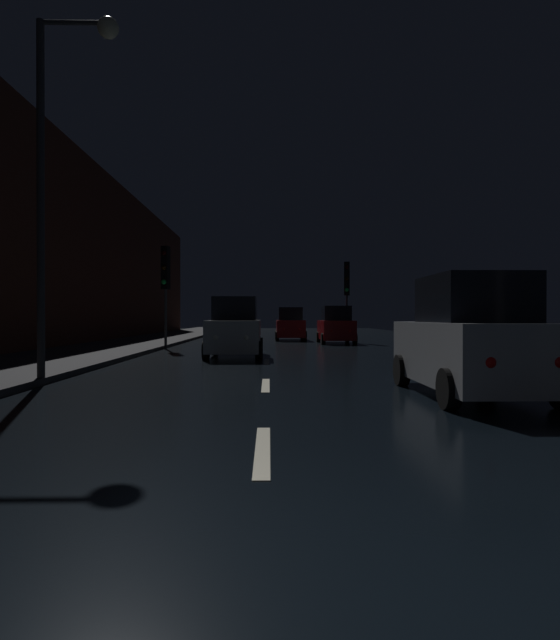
{
  "coord_description": "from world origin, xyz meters",
  "views": [
    {
      "loc": [
        0.07,
        -2.71,
        1.41
      ],
      "look_at": [
        0.38,
        12.65,
        1.33
      ],
      "focal_mm": 30.31,
      "sensor_mm": 36.0,
      "label": 1
    }
  ],
  "objects_px": {
    "traffic_light_far_right": "(347,284)",
    "traffic_light_far_left": "(165,275)",
    "car_parked_right_far": "(336,326)",
    "car_distant_taillights": "(290,325)",
    "car_approaching_headlights": "(235,330)",
    "car_parked_right_near": "(471,341)",
    "streetlamp_overhead": "(62,143)"
  },
  "relations": [
    {
      "from": "car_approaching_headlights",
      "to": "traffic_light_far_right",
      "type": "bearing_deg",
      "value": 153.35
    },
    {
      "from": "traffic_light_far_left",
      "to": "car_distant_taillights",
      "type": "relative_size",
      "value": 1.14
    },
    {
      "from": "traffic_light_far_right",
      "to": "car_distant_taillights",
      "type": "relative_size",
      "value": 1.14
    },
    {
      "from": "traffic_light_far_right",
      "to": "traffic_light_far_left",
      "type": "bearing_deg",
      "value": -43.09
    },
    {
      "from": "streetlamp_overhead",
      "to": "car_parked_right_far",
      "type": "relative_size",
      "value": 1.92
    },
    {
      "from": "car_distant_taillights",
      "to": "streetlamp_overhead",
      "type": "bearing_deg",
      "value": 165.48
    },
    {
      "from": "car_distant_taillights",
      "to": "car_parked_right_far",
      "type": "bearing_deg",
      "value": -149.25
    },
    {
      "from": "car_parked_right_near",
      "to": "car_parked_right_far",
      "type": "xyz_separation_m",
      "value": [
        -0.0,
        19.5,
        -0.06
      ]
    },
    {
      "from": "traffic_light_far_left",
      "to": "car_approaching_headlights",
      "type": "distance_m",
      "value": 6.1
    },
    {
      "from": "traffic_light_far_left",
      "to": "car_approaching_headlights",
      "type": "xyz_separation_m",
      "value": [
        3.34,
        -4.56,
        -2.29
      ]
    },
    {
      "from": "car_parked_right_far",
      "to": "traffic_light_far_left",
      "type": "bearing_deg",
      "value": 122.83
    },
    {
      "from": "traffic_light_far_left",
      "to": "streetlamp_overhead",
      "type": "relative_size",
      "value": 0.59
    },
    {
      "from": "traffic_light_far_right",
      "to": "car_approaching_headlights",
      "type": "relative_size",
      "value": 1.08
    },
    {
      "from": "car_approaching_headlights",
      "to": "streetlamp_overhead",
      "type": "bearing_deg",
      "value": -21.38
    },
    {
      "from": "traffic_light_far_left",
      "to": "car_parked_right_far",
      "type": "height_order",
      "value": "traffic_light_far_left"
    },
    {
      "from": "car_parked_right_near",
      "to": "car_distant_taillights",
      "type": "bearing_deg",
      "value": 5.65
    },
    {
      "from": "traffic_light_far_right",
      "to": "car_distant_taillights",
      "type": "distance_m",
      "value": 4.65
    },
    {
      "from": "car_distant_taillights",
      "to": "car_parked_right_near",
      "type": "relative_size",
      "value": 0.93
    },
    {
      "from": "traffic_light_far_right",
      "to": "car_approaching_headlights",
      "type": "xyz_separation_m",
      "value": [
        -5.62,
        -11.19,
        -2.3
      ]
    },
    {
      "from": "traffic_light_far_left",
      "to": "traffic_light_far_right",
      "type": "bearing_deg",
      "value": 139.88
    },
    {
      "from": "car_approaching_headlights",
      "to": "car_parked_right_far",
      "type": "height_order",
      "value": "car_approaching_headlights"
    },
    {
      "from": "car_distant_taillights",
      "to": "car_parked_right_near",
      "type": "bearing_deg",
      "value": -174.35
    },
    {
      "from": "traffic_light_far_left",
      "to": "streetlamp_overhead",
      "type": "distance_m",
      "value": 12.6
    },
    {
      "from": "car_distant_taillights",
      "to": "car_parked_right_near",
      "type": "xyz_separation_m",
      "value": [
        2.31,
        -23.39,
        0.07
      ]
    },
    {
      "from": "traffic_light_far_left",
      "to": "car_parked_right_far",
      "type": "distance_m",
      "value": 9.99
    },
    {
      "from": "traffic_light_far_left",
      "to": "streetlamp_overhead",
      "type": "bearing_deg",
      "value": 14.52
    },
    {
      "from": "traffic_light_far_right",
      "to": "car_parked_right_near",
      "type": "distance_m",
      "value": 21.0
    },
    {
      "from": "car_approaching_headlights",
      "to": "car_distant_taillights",
      "type": "relative_size",
      "value": 1.06
    },
    {
      "from": "car_approaching_headlights",
      "to": "car_parked_right_near",
      "type": "height_order",
      "value": "car_parked_right_near"
    },
    {
      "from": "streetlamp_overhead",
      "to": "car_approaching_headlights",
      "type": "distance_m",
      "value": 9.41
    },
    {
      "from": "car_parked_right_far",
      "to": "car_distant_taillights",
      "type": "bearing_deg",
      "value": 30.75
    },
    {
      "from": "streetlamp_overhead",
      "to": "car_approaching_headlights",
      "type": "xyz_separation_m",
      "value": [
        3.1,
        7.91,
        -4.06
      ]
    }
  ]
}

